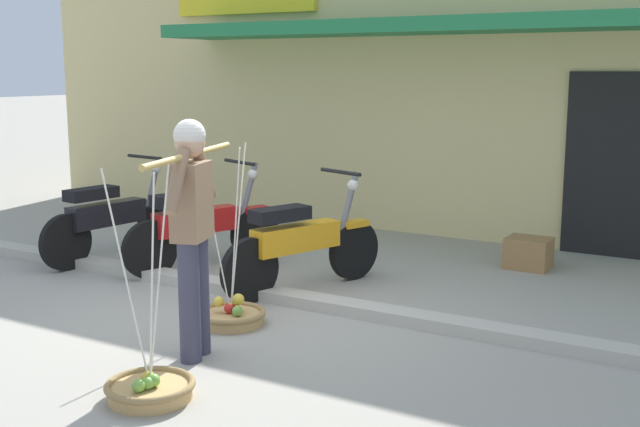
# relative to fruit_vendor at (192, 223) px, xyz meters

# --- Properties ---
(ground_plane) EXTENTS (90.00, 90.00, 0.00)m
(ground_plane) POSITION_rel_fruit_vendor_xyz_m (-0.36, 0.77, -0.98)
(ground_plane) COLOR #9E998C
(sidewalk_curb) EXTENTS (20.00, 0.24, 0.10)m
(sidewalk_curb) POSITION_rel_fruit_vendor_xyz_m (-0.36, 1.47, -0.93)
(sidewalk_curb) COLOR #BAB4A5
(sidewalk_curb) RESTS_ON ground
(fruit_vendor) EXTENTS (0.50, 1.46, 1.70)m
(fruit_vendor) POSITION_rel_fruit_vendor_xyz_m (0.00, 0.00, 0.00)
(fruit_vendor) COLOR #38384C
(fruit_vendor) RESTS_ON ground
(fruit_basket_left_side) EXTENTS (0.57, 0.57, 1.45)m
(fruit_basket_left_side) POSITION_rel_fruit_vendor_xyz_m (0.23, -0.73, -0.90)
(fruit_basket_left_side) COLOR tan
(fruit_basket_left_side) RESTS_ON ground
(fruit_basket_right_side) EXTENTS (0.57, 0.57, 1.45)m
(fruit_basket_right_side) POSITION_rel_fruit_vendor_xyz_m (-0.23, 0.72, -0.89)
(fruit_basket_right_side) COLOR tan
(fruit_basket_right_side) RESTS_ON ground
(motorcycle_nearest_shop) EXTENTS (0.54, 1.82, 1.09)m
(motorcycle_nearest_shop) POSITION_rel_fruit_vendor_xyz_m (-2.66, 1.86, -0.52)
(motorcycle_nearest_shop) COLOR black
(motorcycle_nearest_shop) RESTS_ON ground
(motorcycle_second_in_row) EXTENTS (0.76, 1.74, 1.09)m
(motorcycle_second_in_row) POSITION_rel_fruit_vendor_xyz_m (-1.57, 2.02, -0.52)
(motorcycle_second_in_row) COLOR black
(motorcycle_second_in_row) RESTS_ON ground
(motorcycle_third_in_row) EXTENTS (0.74, 1.75, 1.09)m
(motorcycle_third_in_row) POSITION_rel_fruit_vendor_xyz_m (-0.27, 1.85, -0.52)
(motorcycle_third_in_row) COLOR black
(motorcycle_third_in_row) RESTS_ON ground
(storefront_building) EXTENTS (13.00, 6.00, 4.20)m
(storefront_building) POSITION_rel_fruit_vendor_xyz_m (-0.03, 7.27, 1.13)
(storefront_building) COLOR #DBC684
(storefront_building) RESTS_ON ground
(wooden_crate) EXTENTS (0.44, 0.36, 0.32)m
(wooden_crate) POSITION_rel_fruit_vendor_xyz_m (1.29, 3.76, -0.82)
(wooden_crate) COLOR olive
(wooden_crate) RESTS_ON ground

